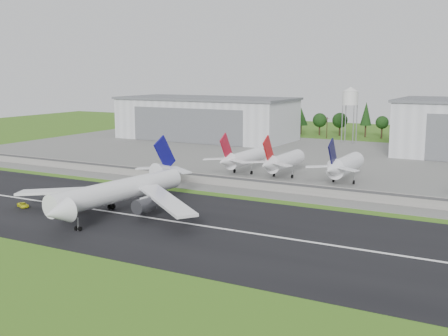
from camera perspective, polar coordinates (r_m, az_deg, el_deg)
The scene contains 14 objects.
ground at distance 134.79m, azimuth -7.94°, elevation -6.35°, with size 600.00×600.00×0.00m, color #2F5E16.
runway at distance 142.61m, azimuth -5.55°, elevation -5.38°, with size 320.00×60.00×0.10m, color black.
runway_centerline at distance 142.60m, azimuth -5.55°, elevation -5.35°, with size 220.00×1.00×0.02m, color white.
apron at distance 239.70m, azimuth 9.35°, elevation 0.73°, with size 320.00×150.00×0.10m, color slate.
blast_fence at distance 180.18m, azimuth 2.48°, elevation -1.56°, with size 240.00×0.61×3.50m.
hangar_west at distance 312.51m, azimuth -1.81°, elevation 5.09°, with size 97.00×44.00×23.20m.
water_tower at distance 300.56m, azimuth 12.72°, elevation 7.14°, with size 8.40×8.40×29.40m.
utility_poles at distance 315.67m, azimuth 14.18°, elevation 2.72°, with size 230.00×3.00×12.00m, color black, non-canonical shape.
treeline at distance 330.13m, azimuth 14.83°, elevation 2.99°, with size 320.00×16.00×22.00m, color black, non-canonical shape.
main_airliner at distance 150.41m, azimuth -10.70°, elevation -2.80°, with size 56.90×59.26×18.17m.
ground_vehicle at distance 165.31m, azimuth -19.74°, elevation -3.55°, with size 2.12×4.60×1.28m, color yellow.
parked_jet_red_a at distance 204.38m, azimuth 1.75°, elevation 0.98°, with size 7.36×31.29×16.46m.
parked_jet_red_b at distance 197.78m, azimuth 5.88°, elevation 0.67°, with size 7.36×31.29×16.57m.
parked_jet_navy at distance 190.51m, azimuth 11.98°, elevation 0.24°, with size 7.36×31.29×16.84m.
Camera 1 is at (77.63, -103.70, 37.26)m, focal length 45.00 mm.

